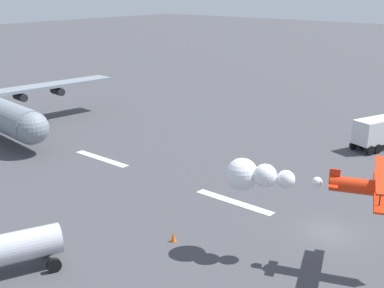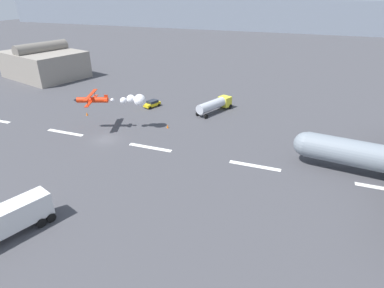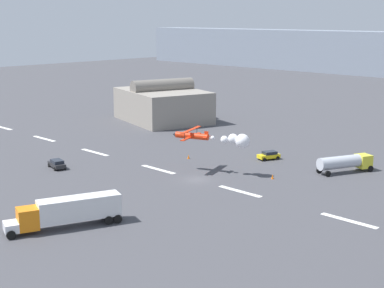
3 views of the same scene
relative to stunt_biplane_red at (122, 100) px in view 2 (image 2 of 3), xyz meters
The scene contains 11 objects.
ground_plane 8.15m from the stunt_biplane_red, 99.06° to the right, with size 440.00×440.00×0.00m, color #424247.
runway_stripe_4 12.85m from the stunt_biplane_red, 151.36° to the right, with size 8.00×0.90×0.01m, color white.
runway_stripe_5 11.56m from the stunt_biplane_red, 33.47° to the right, with size 8.00×0.90×0.01m, color white.
runway_stripe_6 27.67m from the stunt_biplane_red, 11.64° to the right, with size 8.00×0.90×0.01m, color white.
mountain_ridge_distant 171.20m from the stunt_biplane_red, 90.29° to the left, with size 396.00×16.00×19.03m, color gray.
stunt_biplane_red is the anchor object (origin of this frame).
fuel_tanker_truck 20.95m from the stunt_biplane_red, 48.19° to the left, with size 6.21×10.04×2.90m.
airport_staff_sedan 14.55m from the stunt_biplane_red, 94.00° to the left, with size 3.12×4.39×1.52m.
hangar_building 52.13m from the stunt_biplane_red, 148.55° to the left, with size 26.57×22.45×10.45m.
traffic_cone_near 13.54m from the stunt_biplane_red, 162.83° to the left, with size 0.44×0.44×0.75m, color orange.
traffic_cone_far 10.03m from the stunt_biplane_red, 24.54° to the left, with size 0.44×0.44×0.75m, color orange.
Camera 2 is at (32.90, -43.27, 24.85)m, focal length 29.49 mm.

